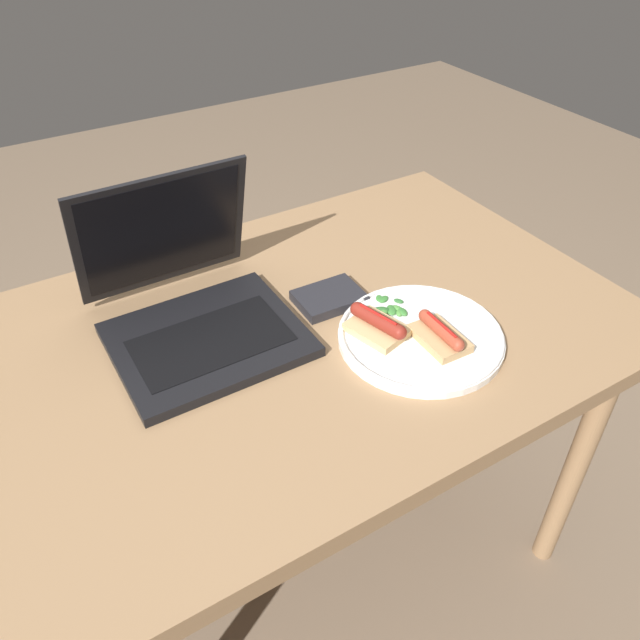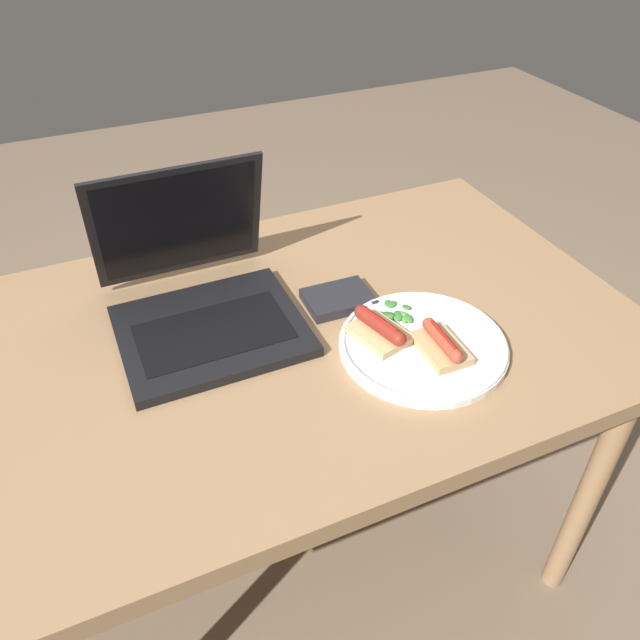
{
  "view_description": "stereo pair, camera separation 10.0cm",
  "coord_description": "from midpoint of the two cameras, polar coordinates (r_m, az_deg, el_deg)",
  "views": [
    {
      "loc": [
        -0.34,
        -0.74,
        1.4
      ],
      "look_at": [
        0.07,
        -0.07,
        0.77
      ],
      "focal_mm": 35.0,
      "sensor_mm": 36.0,
      "label": 1
    },
    {
      "loc": [
        -0.25,
        -0.78,
        1.4
      ],
      "look_at": [
        0.07,
        -0.07,
        0.77
      ],
      "focal_mm": 35.0,
      "sensor_mm": 36.0,
      "label": 2
    }
  ],
  "objects": [
    {
      "name": "desk",
      "position": [
        1.11,
        -7.57,
        -4.7
      ],
      "size": [
        1.3,
        0.76,
        0.71
      ],
      "color": "#93704C",
      "rests_on": "ground_plane"
    },
    {
      "name": "salad_pile",
      "position": [
        1.1,
        3.73,
        0.91
      ],
      "size": [
        0.07,
        0.08,
        0.01
      ],
      "color": "#387A33",
      "rests_on": "plate"
    },
    {
      "name": "external_drive",
      "position": [
        1.13,
        -1.69,
        1.94
      ],
      "size": [
        0.12,
        0.09,
        0.02
      ],
      "rotation": [
        0.0,
        0.0,
        -0.03
      ],
      "color": "#232328",
      "rests_on": "desk"
    },
    {
      "name": "plate",
      "position": [
        1.05,
        6.53,
        -1.57
      ],
      "size": [
        0.28,
        0.28,
        0.02
      ],
      "color": "white",
      "rests_on": "desk"
    },
    {
      "name": "sausage_toast_middle",
      "position": [
        1.03,
        8.23,
        -1.47
      ],
      "size": [
        0.07,
        0.11,
        0.04
      ],
      "rotation": [
        0.0,
        0.0,
        1.54
      ],
      "color": "tan",
      "rests_on": "plate"
    },
    {
      "name": "laptop",
      "position": [
        1.08,
        -14.05,
        0.98
      ],
      "size": [
        0.31,
        0.33,
        0.25
      ],
      "color": "black",
      "rests_on": "desk"
    },
    {
      "name": "sausage_toast_left",
      "position": [
        1.04,
        2.55,
        -0.57
      ],
      "size": [
        0.09,
        0.11,
        0.04
      ],
      "rotation": [
        0.0,
        0.0,
        1.83
      ],
      "color": "tan",
      "rests_on": "plate"
    },
    {
      "name": "ground_plane",
      "position": [
        1.62,
        -5.56,
        -21.6
      ],
      "size": [
        6.0,
        6.0,
        0.0
      ],
      "primitive_type": "plane",
      "color": "#75604C"
    }
  ]
}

